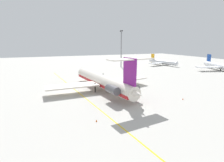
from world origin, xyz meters
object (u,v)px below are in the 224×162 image
(ground_crew_near_tail, at_px, (137,76))
(safety_cone_wingtip, at_px, (96,121))
(ground_crew_near_nose, at_px, (103,74))
(safety_cone_nose, at_px, (183,99))
(airliner_mid_left, at_px, (222,66))
(light_mast, at_px, (121,47))
(main_jetliner, at_px, (104,81))
(airliner_far_left, at_px, (164,62))

(ground_crew_near_tail, xyz_separation_m, safety_cone_wingtip, (39.53, -33.02, -0.79))
(ground_crew_near_nose, bearing_deg, safety_cone_nose, -34.96)
(airliner_mid_left, relative_size, light_mast, 1.22)
(main_jetliner, height_order, airliner_far_left, main_jetliner)
(airliner_far_left, xyz_separation_m, ground_crew_near_nose, (25.39, -58.10, -1.26))
(ground_crew_near_tail, bearing_deg, safety_cone_nose, 76.42)
(airliner_mid_left, xyz_separation_m, ground_crew_near_nose, (-10.58, -74.20, -1.65))
(main_jetliner, bearing_deg, airliner_mid_left, -86.80)
(ground_crew_near_nose, height_order, safety_cone_wingtip, ground_crew_near_nose)
(airliner_mid_left, xyz_separation_m, ground_crew_near_tail, (0.93, -60.17, -1.70))
(airliner_mid_left, height_order, safety_cone_wingtip, airliner_mid_left)
(main_jetliner, relative_size, light_mast, 1.80)
(ground_crew_near_tail, distance_m, light_mast, 42.16)
(airliner_mid_left, height_order, light_mast, light_mast)
(main_jetliner, bearing_deg, airliner_far_left, -60.00)
(airliner_mid_left, distance_m, safety_cone_wingtip, 101.63)
(main_jetliner, relative_size, airliner_mid_left, 1.48)
(ground_crew_near_tail, bearing_deg, airliner_mid_left, 172.78)
(main_jetliner, xyz_separation_m, ground_crew_near_nose, (-27.14, 9.02, -2.53))
(safety_cone_wingtip, xyz_separation_m, light_mast, (-78.68, 41.96, 13.64))
(ground_crew_near_tail, relative_size, light_mast, 0.07)
(main_jetliner, relative_size, safety_cone_nose, 83.36)
(ground_crew_near_nose, distance_m, safety_cone_nose, 47.13)
(ground_crew_near_tail, bearing_deg, safety_cone_wingtip, 42.02)
(main_jetliner, height_order, safety_cone_wingtip, main_jetliner)
(main_jetliner, xyz_separation_m, light_mast, (-54.76, 31.99, 10.27))
(ground_crew_near_nose, height_order, light_mast, light_mast)
(main_jetliner, height_order, airliner_mid_left, main_jetliner)
(ground_crew_near_nose, bearing_deg, ground_crew_near_tail, 2.49)
(ground_crew_near_tail, height_order, safety_cone_nose, ground_crew_near_tail)
(safety_cone_wingtip, distance_m, light_mast, 90.20)
(airliner_mid_left, xyz_separation_m, light_mast, (-38.21, -51.24, 11.15))
(airliner_mid_left, relative_size, ground_crew_near_tail, 18.49)
(safety_cone_wingtip, bearing_deg, main_jetliner, 157.37)
(airliner_mid_left, bearing_deg, ground_crew_near_nose, -82.27)
(main_jetliner, xyz_separation_m, safety_cone_wingtip, (23.92, -9.97, -3.37))
(safety_cone_wingtip, bearing_deg, airliner_far_left, 134.76)
(safety_cone_nose, height_order, safety_cone_wingtip, same)
(main_jetliner, bearing_deg, safety_cone_wingtip, 149.33)
(main_jetliner, xyz_separation_m, safety_cone_nose, (18.74, 19.76, -3.37))
(safety_cone_nose, height_order, light_mast, light_mast)
(light_mast, bearing_deg, ground_crew_near_nose, -39.73)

